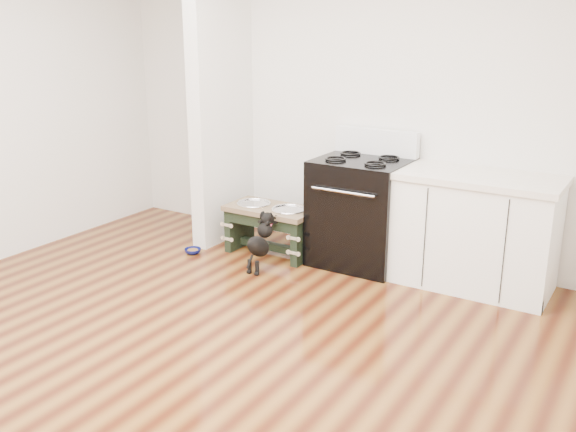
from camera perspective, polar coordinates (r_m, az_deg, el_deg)
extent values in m
plane|color=#421A0B|center=(4.17, -10.19, -12.57)|extent=(5.00, 5.00, 0.00)
plane|color=silver|center=(5.77, 5.99, 10.06)|extent=(5.00, 0.00, 5.00)
cube|color=silver|center=(6.04, -5.97, 10.38)|extent=(0.15, 0.80, 2.70)
cube|color=black|center=(5.54, 6.47, 0.33)|extent=(0.76, 0.65, 0.92)
cube|color=black|center=(5.29, 5.00, -1.12)|extent=(0.58, 0.02, 0.50)
cylinder|color=silver|center=(5.16, 4.89, 2.14)|extent=(0.56, 0.02, 0.02)
cube|color=white|center=(5.65, 7.87, 6.56)|extent=(0.76, 0.08, 0.22)
torus|color=black|center=(5.37, 4.25, 5.07)|extent=(0.18, 0.18, 0.02)
torus|color=black|center=(5.22, 7.77, 4.61)|extent=(0.18, 0.18, 0.02)
torus|color=black|center=(5.62, 5.58, 5.57)|extent=(0.18, 0.18, 0.02)
torus|color=black|center=(5.47, 8.97, 5.13)|extent=(0.18, 0.18, 0.02)
cube|color=white|center=(5.25, 16.28, -1.55)|extent=(1.20, 0.60, 0.86)
cube|color=beige|center=(5.13, 16.69, 3.27)|extent=(1.24, 0.64, 0.05)
cube|color=black|center=(5.15, 15.12, -6.36)|extent=(1.20, 0.06, 0.10)
cube|color=black|center=(5.99, -4.32, -0.92)|extent=(0.07, 0.39, 0.40)
cube|color=black|center=(5.63, 1.51, -2.08)|extent=(0.07, 0.39, 0.40)
cube|color=black|center=(5.62, -2.49, -0.53)|extent=(0.64, 0.03, 0.10)
cube|color=black|center=(5.85, -1.49, -2.71)|extent=(0.64, 0.07, 0.07)
cube|color=brown|center=(5.74, -1.52, 0.60)|extent=(0.80, 0.43, 0.04)
cylinder|color=silver|center=(5.84, -3.06, 0.90)|extent=(0.28, 0.28, 0.05)
cylinder|color=silver|center=(5.64, 0.08, 0.34)|extent=(0.28, 0.28, 0.05)
torus|color=silver|center=(5.83, -3.06, 1.14)|extent=(0.31, 0.31, 0.02)
torus|color=silver|center=(5.63, 0.08, 0.60)|extent=(0.31, 0.31, 0.02)
cylinder|color=black|center=(5.41, -3.43, -4.47)|extent=(0.04, 0.04, 0.12)
cylinder|color=black|center=(5.37, -2.76, -4.64)|extent=(0.04, 0.04, 0.12)
sphere|color=black|center=(5.42, -3.49, -4.98)|extent=(0.04, 0.04, 0.04)
sphere|color=black|center=(5.38, -2.82, -5.14)|extent=(0.04, 0.04, 0.04)
ellipsoid|color=black|center=(5.39, -2.66, -2.72)|extent=(0.14, 0.33, 0.29)
sphere|color=black|center=(5.44, -2.05, -1.26)|extent=(0.13, 0.13, 0.13)
sphere|color=black|center=(5.44, -1.84, -0.27)|extent=(0.11, 0.11, 0.11)
sphere|color=black|center=(5.52, -1.72, 0.00)|extent=(0.04, 0.04, 0.04)
sphere|color=black|center=(5.48, -1.07, -0.12)|extent=(0.04, 0.04, 0.04)
cylinder|color=black|center=(5.33, -3.41, -4.06)|extent=(0.02, 0.09, 0.11)
torus|color=#C53A4E|center=(5.44, -1.93, -0.75)|extent=(0.11, 0.07, 0.10)
imported|color=#0B104F|center=(5.92, -8.46, -3.10)|extent=(0.20, 0.20, 0.05)
cylinder|color=#503617|center=(5.91, -8.46, -3.07)|extent=(0.10, 0.10, 0.02)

